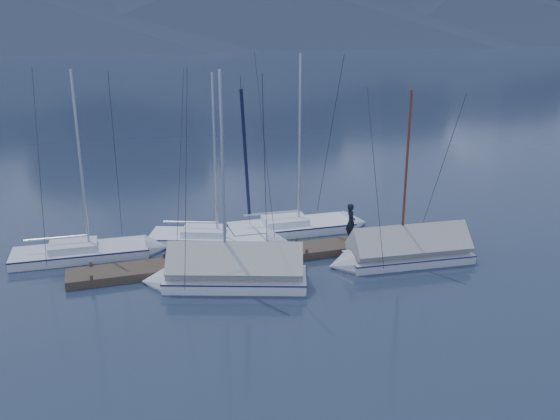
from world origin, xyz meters
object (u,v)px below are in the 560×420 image
at_px(sailboat_open_right, 308,227).
at_px(sailboat_open_left, 101,252).
at_px(sailboat_open_mid, 227,239).
at_px(sailboat_covered_near, 398,253).
at_px(sailboat_covered_far, 222,274).
at_px(person, 351,222).

bearing_deg(sailboat_open_right, sailboat_open_left, -178.23).
bearing_deg(sailboat_open_mid, sailboat_covered_near, -35.65).
xyz_separation_m(sailboat_open_left, sailboat_covered_far, (4.49, -4.70, 0.29)).
relative_size(sailboat_covered_far, person, 5.25).
bearing_deg(sailboat_open_left, sailboat_covered_near, -21.44).
xyz_separation_m(sailboat_open_right, sailboat_covered_near, (2.23, -5.11, 0.24)).
distance_m(sailboat_open_left, sailboat_open_right, 10.00).
xyz_separation_m(sailboat_open_mid, sailboat_open_right, (4.25, 0.46, 0.01)).
xyz_separation_m(sailboat_open_left, sailboat_covered_near, (12.22, -4.80, 0.25)).
height_order(sailboat_covered_near, person, sailboat_covered_near).
bearing_deg(sailboat_open_mid, sailboat_covered_far, -105.32).
distance_m(sailboat_open_left, sailboat_covered_far, 6.51).
relative_size(sailboat_open_mid, sailboat_covered_far, 0.94).
height_order(sailboat_open_mid, person, sailboat_open_mid).
bearing_deg(sailboat_covered_far, sailboat_open_mid, 74.68).
distance_m(sailboat_open_left, sailboat_open_mid, 5.74).
bearing_deg(sailboat_open_mid, person, -23.78).
xyz_separation_m(sailboat_covered_far, person, (6.53, 2.23, 0.77)).
xyz_separation_m(sailboat_covered_near, person, (-1.20, 2.32, 0.81)).
bearing_deg(sailboat_open_right, sailboat_open_mid, -173.84).
distance_m(sailboat_open_mid, sailboat_open_right, 4.28).
height_order(sailboat_open_left, sailboat_open_right, sailboat_open_right).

